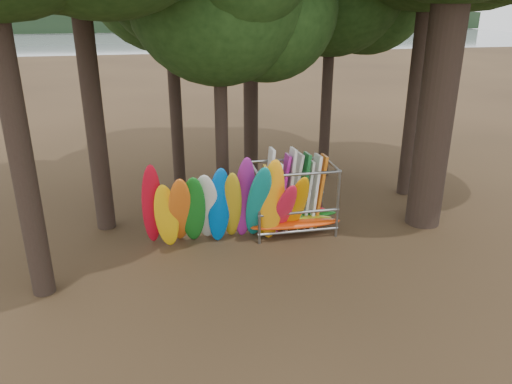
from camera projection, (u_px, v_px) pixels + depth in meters
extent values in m
plane|color=#47331E|center=(286.00, 251.00, 15.23)|extent=(120.00, 120.00, 0.00)
plane|color=gray|center=(177.00, 53.00, 70.01)|extent=(160.00, 160.00, 0.00)
cube|color=black|center=(164.00, 23.00, 114.94)|extent=(160.00, 4.00, 4.00)
cylinder|color=black|center=(84.00, 31.00, 14.56)|extent=(0.60, 0.60, 12.62)
cylinder|color=black|center=(173.00, 62.00, 18.88)|extent=(0.48, 0.48, 9.85)
cylinder|color=black|center=(250.00, 7.00, 19.75)|extent=(0.62, 0.62, 13.74)
cylinder|color=black|center=(328.00, 64.00, 20.05)|extent=(0.44, 0.44, 9.45)
cylinder|color=black|center=(1.00, 43.00, 10.83)|extent=(0.57, 0.57, 12.58)
cylinder|color=black|center=(221.00, 94.00, 15.88)|extent=(0.43, 0.43, 8.70)
cylinder|color=black|center=(421.00, 24.00, 17.46)|extent=(0.45, 0.45, 12.69)
cylinder|color=black|center=(448.00, 20.00, 14.76)|extent=(1.12, 1.12, 13.20)
ellipsoid|color=red|center=(152.00, 206.00, 14.71)|extent=(0.70, 1.54, 3.07)
ellipsoid|color=yellow|center=(167.00, 217.00, 14.72)|extent=(0.84, 1.21, 2.44)
ellipsoid|color=orange|center=(180.00, 211.00, 14.66)|extent=(0.70, 2.11, 2.85)
ellipsoid|color=#15721F|center=(193.00, 211.00, 14.78)|extent=(0.78, 1.75, 2.76)
ellipsoid|color=silver|center=(206.00, 208.00, 15.04)|extent=(0.98, 1.71, 2.72)
ellipsoid|color=#0057B9|center=(219.00, 206.00, 15.03)|extent=(0.77, 1.08, 2.76)
ellipsoid|color=#BA9919|center=(232.00, 206.00, 15.20)|extent=(0.75, 1.57, 2.71)
ellipsoid|color=#8A1E7D|center=(244.00, 199.00, 15.25)|extent=(0.67, 1.18, 3.02)
ellipsoid|color=#0E7F7B|center=(258.00, 203.00, 15.16)|extent=(0.82, 1.70, 2.90)
ellipsoid|color=#FF9F13|center=(272.00, 201.00, 15.14)|extent=(0.79, 1.15, 3.00)
ellipsoid|color=red|center=(284.00, 210.00, 15.42)|extent=(0.76, 1.78, 2.32)
ellipsoid|color=orange|center=(296.00, 205.00, 15.48)|extent=(0.70, 1.77, 2.54)
ellipsoid|color=red|center=(296.00, 224.00, 16.01)|extent=(2.99, 0.55, 0.24)
ellipsoid|color=gold|center=(294.00, 221.00, 16.25)|extent=(2.61, 0.55, 0.24)
ellipsoid|color=#17691C|center=(291.00, 216.00, 16.62)|extent=(3.21, 0.55, 0.24)
ellipsoid|color=red|center=(288.00, 212.00, 16.94)|extent=(2.65, 0.55, 0.24)
cube|color=#DAA30B|center=(262.00, 200.00, 16.13)|extent=(0.36, 0.74, 2.24)
cube|color=silver|center=(268.00, 190.00, 16.19)|extent=(0.39, 0.79, 2.77)
cube|color=white|center=(275.00, 197.00, 16.22)|extent=(0.40, 0.79, 2.33)
cube|color=#AA1C97|center=(281.00, 193.00, 16.28)|extent=(0.58, 0.76, 2.55)
cube|color=silver|center=(289.00, 190.00, 16.18)|extent=(0.42, 0.79, 2.78)
cube|color=silver|center=(294.00, 191.00, 16.43)|extent=(0.57, 0.78, 2.54)
cube|color=#17692D|center=(302.00, 192.00, 16.28)|extent=(0.48, 0.78, 2.60)
cube|color=silver|center=(306.00, 194.00, 16.53)|extent=(0.42, 0.77, 2.30)
cube|color=white|center=(314.00, 192.00, 16.44)|extent=(0.38, 0.77, 2.50)
cube|color=orange|center=(319.00, 191.00, 16.58)|extent=(0.45, 0.76, 2.45)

